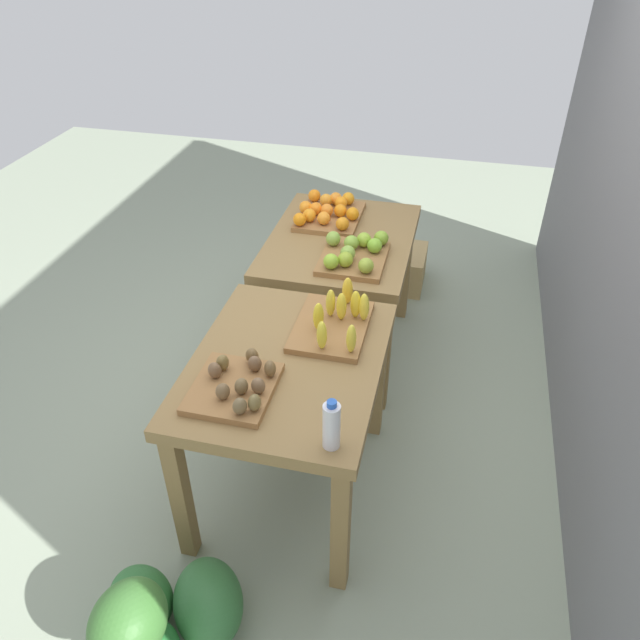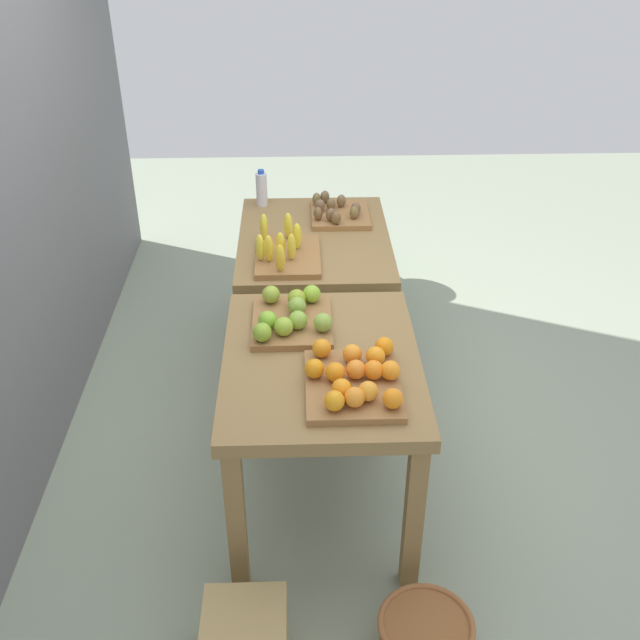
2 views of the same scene
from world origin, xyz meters
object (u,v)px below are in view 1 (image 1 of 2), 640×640
Objects in this scene: kiwi_bin at (237,385)px; water_bottle at (331,425)px; orange_bin at (328,212)px; apple_bin at (354,254)px; watermelon_pile at (161,620)px; display_table_left at (341,256)px; cardboard_produce_box at (404,268)px; display_table_right at (287,381)px; banana_crate at (335,321)px; wicker_basket at (315,265)px.

kiwi_bin is 1.69× the size of water_bottle.
kiwi_bin is (1.56, -0.02, -0.01)m from orange_bin.
orange_bin is 1.08× the size of apple_bin.
display_table_left is at bearing 172.65° from watermelon_pile.
cardboard_produce_box is (-0.66, 0.42, -0.71)m from orange_bin.
watermelon_pile is at bearing -16.32° from display_table_right.
banana_crate is (1.07, 0.27, 0.00)m from orange_bin.
watermelon_pile is 1.93× the size of wicker_basket.
water_bottle is (1.54, 0.29, 0.22)m from display_table_left.
water_bottle is (0.42, 0.29, 0.22)m from display_table_right.
apple_bin is 1.14m from kiwi_bin.
orange_bin is 1.12× the size of cardboard_produce_box.
kiwi_bin is at bearing -0.57° from orange_bin.
display_table_left is 1.12m from display_table_right.
water_bottle is 0.31× the size of watermelon_pile.
kiwi_bin is at bearing -13.04° from apple_bin.
water_bottle is 2.53m from cardboard_produce_box.
banana_crate reaches higher than cardboard_produce_box.
display_table_right is at bearing -145.73° from water_bottle.
water_bottle reaches higher than watermelon_pile.
orange_bin is at bearing 179.43° from kiwi_bin.
wicker_basket is (-2.35, -0.64, -0.79)m from water_bottle.
display_table_right is at bearing 10.32° from wicker_basket.
water_bottle is at bearing 34.27° from display_table_right.
wicker_basket is at bearing -158.96° from orange_bin.
wicker_basket is (-2.16, -0.21, -0.73)m from kiwi_bin.
watermelon_pile is 2.81m from wicker_basket.
display_table_left is at bearing 174.27° from kiwi_bin.
display_table_left is at bearing 30.28° from orange_bin.
watermelon_pile is at bearing -7.35° from display_table_left.
apple_bin is at bearing 28.37° from orange_bin.
water_bottle is 1.00m from watermelon_pile.
kiwi_bin is (1.11, -0.26, -0.01)m from apple_bin.
apple_bin is 1.31m from water_bottle.
water_bottle is at bearing 11.27° from banana_crate.
water_bottle is at bearing 7.33° from apple_bin.
kiwi_bin reaches higher than display_table_left.
orange_bin is 1.10m from banana_crate.
apple_bin is at bearing 24.29° from wicker_basket.
water_bottle is at bearing -0.26° from cardboard_produce_box.
display_table_right is at bearing 5.19° from orange_bin.
display_table_left is 2.88× the size of kiwi_bin.
display_table_right is 2.04m from wicker_basket.
cardboard_produce_box is at bearing 160.85° from display_table_left.
orange_bin is at bearing 21.04° from wicker_basket.
watermelon_pile is 2.92m from cardboard_produce_box.
banana_crate is 0.70m from water_bottle.
wicker_basket is (-2.81, -0.09, -0.09)m from watermelon_pile.
water_bottle reaches higher than cardboard_produce_box.
display_table_right is 2.36× the size of banana_crate.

